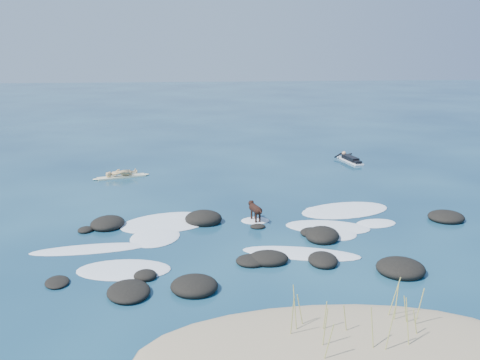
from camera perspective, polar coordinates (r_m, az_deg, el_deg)
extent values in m
plane|color=#0A2642|center=(19.88, 3.55, -5.29)|extent=(160.00, 160.00, 0.00)
ellipsoid|color=#9E8966|center=(12.64, 10.05, -17.73)|extent=(9.00, 4.40, 0.60)
cylinder|color=tan|center=(12.68, 5.90, -13.67)|extent=(0.10, 0.19, 1.21)
cylinder|color=tan|center=(12.42, 5.58, -14.52)|extent=(0.06, 0.16, 1.12)
cylinder|color=tan|center=(12.30, 15.66, -15.35)|extent=(0.23, 0.10, 1.11)
cylinder|color=tan|center=(13.55, 17.25, -13.24)|extent=(0.18, 0.07, 0.83)
cylinder|color=tan|center=(12.82, 11.17, -14.55)|extent=(0.16, 0.06, 0.82)
cylinder|color=tan|center=(13.81, 16.10, -12.01)|extent=(0.30, 0.07, 1.07)
cylinder|color=tan|center=(12.13, 9.03, -15.56)|extent=(0.11, 0.08, 1.07)
cylinder|color=tan|center=(12.93, 6.46, -13.81)|extent=(0.21, 0.04, 0.92)
cylinder|color=tan|center=(13.56, 18.55, -12.88)|extent=(0.23, 0.09, 1.01)
cylinder|color=tan|center=(13.62, 16.31, -12.65)|extent=(0.11, 0.10, 0.99)
cylinder|color=tan|center=(12.58, 17.45, -14.51)|extent=(0.13, 0.17, 1.23)
cylinder|color=tan|center=(11.75, 9.39, -16.95)|extent=(0.22, 0.04, 0.95)
cylinder|color=tan|center=(12.31, 13.93, -15.37)|extent=(0.07, 0.24, 1.04)
cylinder|color=tan|center=(12.83, 9.03, -14.37)|extent=(0.11, 0.05, 0.85)
cylinder|color=tan|center=(13.15, 18.20, -14.41)|extent=(0.18, 0.05, 0.75)
ellipsoid|color=black|center=(17.02, 3.02, -8.36)|extent=(1.33, 1.09, 0.43)
ellipsoid|color=black|center=(20.62, -3.91, -4.13)|extent=(1.50, 1.37, 0.61)
ellipsoid|color=black|center=(17.10, 8.84, -8.44)|extent=(1.06, 1.27, 0.39)
ellipsoid|color=black|center=(20.04, 1.91, -4.98)|extent=(0.62, 0.53, 0.17)
ellipsoid|color=black|center=(16.90, 1.19, -8.62)|extent=(1.07, 1.01, 0.31)
ellipsoid|color=black|center=(20.44, -16.16, -5.14)|extent=(0.70, 0.77, 0.22)
ellipsoid|color=black|center=(19.09, 8.76, -5.86)|extent=(1.60, 1.73, 0.53)
ellipsoid|color=black|center=(22.39, 21.13, -3.70)|extent=(1.80, 1.77, 0.44)
ellipsoid|color=black|center=(15.25, -11.80, -11.56)|extent=(1.36, 1.58, 0.35)
ellipsoid|color=black|center=(16.15, -10.07, -10.00)|extent=(0.84, 0.85, 0.30)
ellipsoid|color=black|center=(16.94, 16.75, -9.01)|extent=(1.90, 1.89, 0.53)
ellipsoid|color=black|center=(16.98, 2.19, -8.65)|extent=(0.65, 0.64, 0.17)
ellipsoid|color=black|center=(16.42, -18.93, -10.27)|extent=(0.85, 1.01, 0.18)
ellipsoid|color=black|center=(20.76, -13.95, -4.51)|extent=(1.56, 1.73, 0.46)
ellipsoid|color=black|center=(15.22, -4.91, -11.19)|extent=(1.54, 1.53, 0.48)
ellipsoid|color=black|center=(19.48, 7.77, -5.59)|extent=(1.07, 1.06, 0.30)
ellipsoid|color=white|center=(20.33, 9.33, -4.98)|extent=(3.47, 2.39, 0.12)
ellipsoid|color=white|center=(20.76, -7.76, -4.51)|extent=(4.24, 3.44, 0.12)
ellipsoid|color=white|center=(17.75, 6.54, -7.80)|extent=(4.07, 2.22, 0.12)
ellipsoid|color=white|center=(22.48, 11.15, -3.18)|extent=(4.29, 3.00, 0.12)
ellipsoid|color=white|center=(22.25, 8.30, -3.24)|extent=(1.19, 1.17, 0.12)
ellipsoid|color=white|center=(21.11, 14.31, -4.52)|extent=(1.76, 1.31, 0.12)
ellipsoid|color=white|center=(19.70, 10.36, -5.66)|extent=(1.74, 1.79, 0.12)
ellipsoid|color=white|center=(19.30, -9.03, -6.03)|extent=(2.26, 2.56, 0.12)
ellipsoid|color=white|center=(16.81, -12.28, -9.35)|extent=(2.99, 1.85, 0.12)
ellipsoid|color=white|center=(18.67, -15.70, -7.12)|extent=(3.98, 1.32, 0.12)
ellipsoid|color=white|center=(20.78, 1.64, -4.36)|extent=(1.10, 0.90, 0.12)
cube|color=#EEECBE|center=(28.08, -12.52, 0.33)|extent=(2.46, 1.22, 0.08)
ellipsoid|color=#EEECBE|center=(28.33, -10.13, 0.58)|extent=(0.55, 0.41, 0.09)
ellipsoid|color=#EEECBE|center=(27.88, -14.96, 0.09)|extent=(0.55, 0.41, 0.09)
imported|color=tan|center=(27.89, -12.62, 1.98)|extent=(0.53, 0.66, 1.57)
cube|color=white|center=(31.77, 11.67, 2.01)|extent=(0.91, 2.41, 0.09)
ellipsoid|color=white|center=(32.80, 10.74, 2.44)|extent=(0.36, 0.55, 0.09)
cube|color=black|center=(31.74, 11.69, 2.29)|extent=(0.66, 1.49, 0.24)
sphere|color=tan|center=(32.44, 11.03, 2.81)|extent=(0.28, 0.28, 0.25)
cylinder|color=black|center=(32.48, 10.42, 2.60)|extent=(0.55, 0.40, 0.27)
cylinder|color=black|center=(32.74, 11.36, 2.65)|extent=(0.60, 0.23, 0.27)
cube|color=black|center=(31.06, 12.35, 1.91)|extent=(0.45, 0.64, 0.15)
cylinder|color=black|center=(20.53, 1.68, -3.11)|extent=(0.45, 0.67, 0.29)
sphere|color=black|center=(20.77, 1.38, -2.90)|extent=(0.38, 0.38, 0.31)
sphere|color=black|center=(20.29, 2.00, -3.33)|extent=(0.34, 0.34, 0.28)
sphere|color=black|center=(20.89, 1.19, -2.49)|extent=(0.27, 0.27, 0.22)
cone|color=black|center=(21.01, 1.05, -2.44)|extent=(0.15, 0.16, 0.12)
cone|color=black|center=(20.84, 1.05, -2.29)|extent=(0.12, 0.10, 0.11)
cone|color=black|center=(20.88, 1.35, -2.25)|extent=(0.12, 0.10, 0.11)
cylinder|color=black|center=(20.78, 1.25, -3.81)|extent=(0.09, 0.09, 0.40)
cylinder|color=black|center=(20.84, 1.64, -3.76)|extent=(0.09, 0.09, 0.40)
cylinder|color=black|center=(20.42, 1.71, -4.15)|extent=(0.09, 0.09, 0.40)
cylinder|color=black|center=(20.48, 2.12, -4.09)|extent=(0.09, 0.09, 0.40)
cylinder|color=black|center=(20.16, 2.15, -3.29)|extent=(0.13, 0.29, 0.17)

